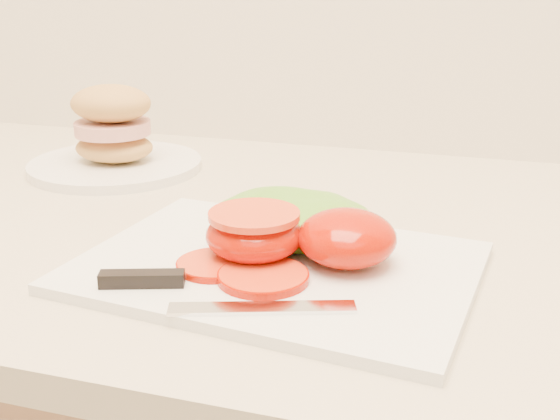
# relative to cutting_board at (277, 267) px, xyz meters

# --- Properties ---
(cutting_board) EXTENTS (0.36, 0.28, 0.01)m
(cutting_board) POSITION_rel_cutting_board_xyz_m (0.00, 0.00, 0.00)
(cutting_board) COLOR white
(cutting_board) RESTS_ON counter
(tomato_half_dome) EXTENTS (0.09, 0.09, 0.05)m
(tomato_half_dome) POSITION_rel_cutting_board_xyz_m (0.06, 0.02, 0.03)
(tomato_half_dome) COLOR #C21900
(tomato_half_dome) RESTS_ON cutting_board
(tomato_half_cut) EXTENTS (0.09, 0.09, 0.04)m
(tomato_half_cut) POSITION_rel_cutting_board_xyz_m (-0.02, 0.00, 0.03)
(tomato_half_cut) COLOR #C21900
(tomato_half_cut) RESTS_ON cutting_board
(tomato_slice_0) EXTENTS (0.07, 0.07, 0.01)m
(tomato_slice_0) POSITION_rel_cutting_board_xyz_m (0.00, -0.04, 0.01)
(tomato_slice_0) COLOR #ED5225
(tomato_slice_0) RESTS_ON cutting_board
(tomato_slice_1) EXTENTS (0.06, 0.06, 0.01)m
(tomato_slice_1) POSITION_rel_cutting_board_xyz_m (-0.05, -0.03, 0.01)
(tomato_slice_1) COLOR #ED5225
(tomato_slice_1) RESTS_ON cutting_board
(lettuce_leaf_0) EXTENTS (0.18, 0.13, 0.03)m
(lettuce_leaf_0) POSITION_rel_cutting_board_xyz_m (-0.01, 0.07, 0.02)
(lettuce_leaf_0) COLOR #5FAD2D
(lettuce_leaf_0) RESTS_ON cutting_board
(knife) EXTENTS (0.21, 0.06, 0.01)m
(knife) POSITION_rel_cutting_board_xyz_m (-0.05, -0.08, 0.01)
(knife) COLOR silver
(knife) RESTS_ON cutting_board
(sandwich_plate) EXTENTS (0.22, 0.22, 0.11)m
(sandwich_plate) POSITION_rel_cutting_board_xyz_m (-0.30, 0.25, 0.03)
(sandwich_plate) COLOR white
(sandwich_plate) RESTS_ON counter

